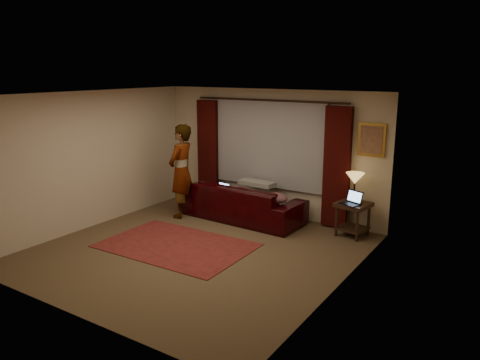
{
  "coord_description": "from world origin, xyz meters",
  "views": [
    {
      "loc": [
        4.63,
        -5.82,
        3.0
      ],
      "look_at": [
        0.1,
        1.2,
        1.0
      ],
      "focal_mm": 35.0,
      "sensor_mm": 36.0,
      "label": 1
    }
  ],
  "objects_px": {
    "laptop_sofa": "(220,189)",
    "tiffany_lamp": "(354,187)",
    "sofa": "(243,195)",
    "laptop_table": "(350,198)",
    "person": "(181,171)",
    "end_table": "(353,219)"
  },
  "relations": [
    {
      "from": "tiffany_lamp",
      "to": "laptop_table",
      "type": "xyz_separation_m",
      "value": [
        0.01,
        -0.24,
        -0.15
      ]
    },
    {
      "from": "laptop_table",
      "to": "person",
      "type": "distance_m",
      "value": 3.42
    },
    {
      "from": "sofa",
      "to": "end_table",
      "type": "xyz_separation_m",
      "value": [
        2.2,
        0.27,
        -0.19
      ]
    },
    {
      "from": "end_table",
      "to": "person",
      "type": "height_order",
      "value": "person"
    },
    {
      "from": "laptop_sofa",
      "to": "sofa",
      "type": "bearing_deg",
      "value": 36.02
    },
    {
      "from": "laptop_sofa",
      "to": "person",
      "type": "relative_size",
      "value": 0.18
    },
    {
      "from": "sofa",
      "to": "end_table",
      "type": "distance_m",
      "value": 2.22
    },
    {
      "from": "tiffany_lamp",
      "to": "person",
      "type": "xyz_separation_m",
      "value": [
        -3.34,
        -0.87,
        0.06
      ]
    },
    {
      "from": "person",
      "to": "end_table",
      "type": "bearing_deg",
      "value": 94.97
    },
    {
      "from": "sofa",
      "to": "tiffany_lamp",
      "type": "xyz_separation_m",
      "value": [
        2.17,
        0.36,
        0.39
      ]
    },
    {
      "from": "end_table",
      "to": "laptop_table",
      "type": "distance_m",
      "value": 0.46
    },
    {
      "from": "sofa",
      "to": "laptop_table",
      "type": "bearing_deg",
      "value": -174.12
    },
    {
      "from": "laptop_sofa",
      "to": "end_table",
      "type": "bearing_deg",
      "value": 20.11
    },
    {
      "from": "laptop_sofa",
      "to": "tiffany_lamp",
      "type": "relative_size",
      "value": 0.64
    },
    {
      "from": "tiffany_lamp",
      "to": "person",
      "type": "height_order",
      "value": "person"
    },
    {
      "from": "tiffany_lamp",
      "to": "laptop_table",
      "type": "relative_size",
      "value": 1.47
    },
    {
      "from": "sofa",
      "to": "laptop_sofa",
      "type": "xyz_separation_m",
      "value": [
        -0.42,
        -0.21,
        0.11
      ]
    },
    {
      "from": "laptop_table",
      "to": "person",
      "type": "relative_size",
      "value": 0.19
    },
    {
      "from": "sofa",
      "to": "laptop_table",
      "type": "relative_size",
      "value": 6.9
    },
    {
      "from": "laptop_sofa",
      "to": "person",
      "type": "xyz_separation_m",
      "value": [
        -0.75,
        -0.3,
        0.34
      ]
    },
    {
      "from": "laptop_sofa",
      "to": "laptop_table",
      "type": "xyz_separation_m",
      "value": [
        2.61,
        0.34,
        0.13
      ]
    },
    {
      "from": "person",
      "to": "sofa",
      "type": "bearing_deg",
      "value": 105.3
    }
  ]
}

